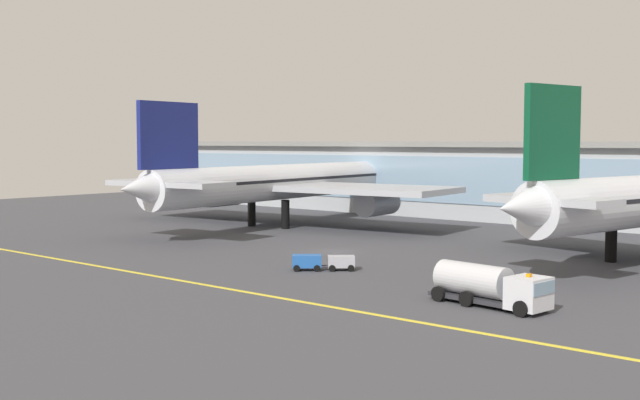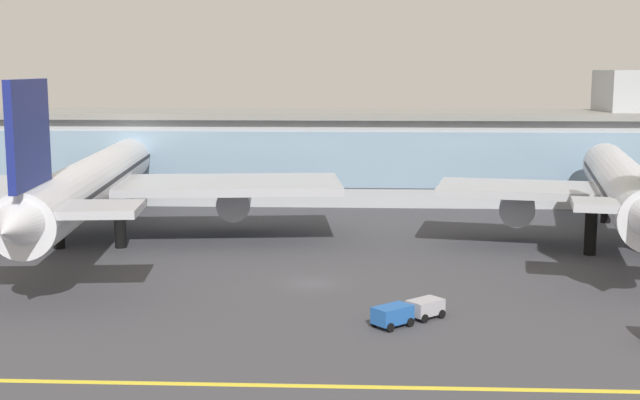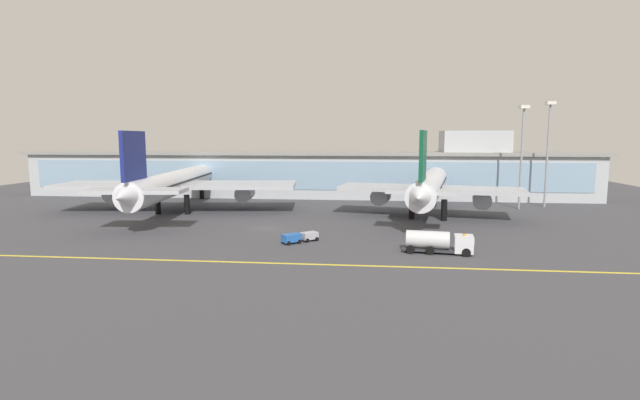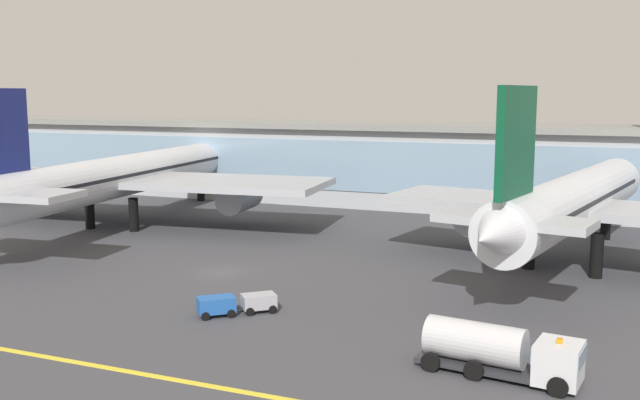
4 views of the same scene
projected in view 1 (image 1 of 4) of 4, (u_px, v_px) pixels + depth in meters
ground_plane at (335, 251)px, 84.37m from camera, size 198.99×198.99×0.00m
taxiway_centreline_stripe at (170, 279)px, 67.70m from camera, size 159.19×0.50×0.01m
terminal_building at (536, 179)px, 115.47m from camera, size 145.14×14.00×16.75m
airliner_near_left at (284, 183)px, 110.42m from camera, size 49.25×59.28×16.13m
fuel_tanker_truck at (492, 286)px, 56.06m from camera, size 9.28×3.91×2.90m
baggage_tug_near at (323, 262)px, 72.01m from camera, size 5.20×4.88×1.40m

